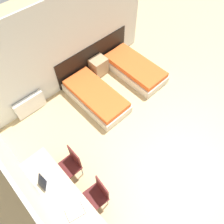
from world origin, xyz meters
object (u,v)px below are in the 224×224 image
chair_near_laptop (71,164)px  laptop (47,181)px  bed_near_door (135,69)px  nightstand (99,66)px  bed_near_window (96,96)px  chair_near_notebook (97,194)px

chair_near_laptop → laptop: laptop is taller
bed_near_door → chair_near_laptop: bearing=-159.8°
nightstand → bed_near_window: bearing=-135.4°
bed_near_window → nightstand: nightstand is taller
nightstand → chair_near_laptop: size_ratio=0.58×
nightstand → chair_near_laptop: chair_near_laptop is taller
bed_near_window → laptop: bearing=-150.9°
nightstand → laptop: 3.88m
laptop → bed_near_door: bearing=13.2°
chair_near_notebook → bed_near_window: bearing=55.7°
bed_near_door → chair_near_laptop: 3.65m
bed_near_window → chair_near_notebook: chair_near_notebook is taller
bed_near_door → chair_near_laptop: size_ratio=2.09×
bed_near_window → laptop: size_ratio=5.28×
chair_near_notebook → laptop: size_ratio=2.52×
nightstand → chair_near_laptop: (-2.60, -2.06, 0.24)m
chair_near_notebook → chair_near_laptop: bearing=95.4°
chair_near_notebook → bed_near_door: bearing=37.6°
laptop → chair_near_notebook: bearing=-58.5°
chair_near_notebook → laptop: (-0.61, 0.81, 0.27)m
bed_near_door → chair_near_laptop: chair_near_laptop is taller
bed_near_window → chair_near_notebook: 2.81m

